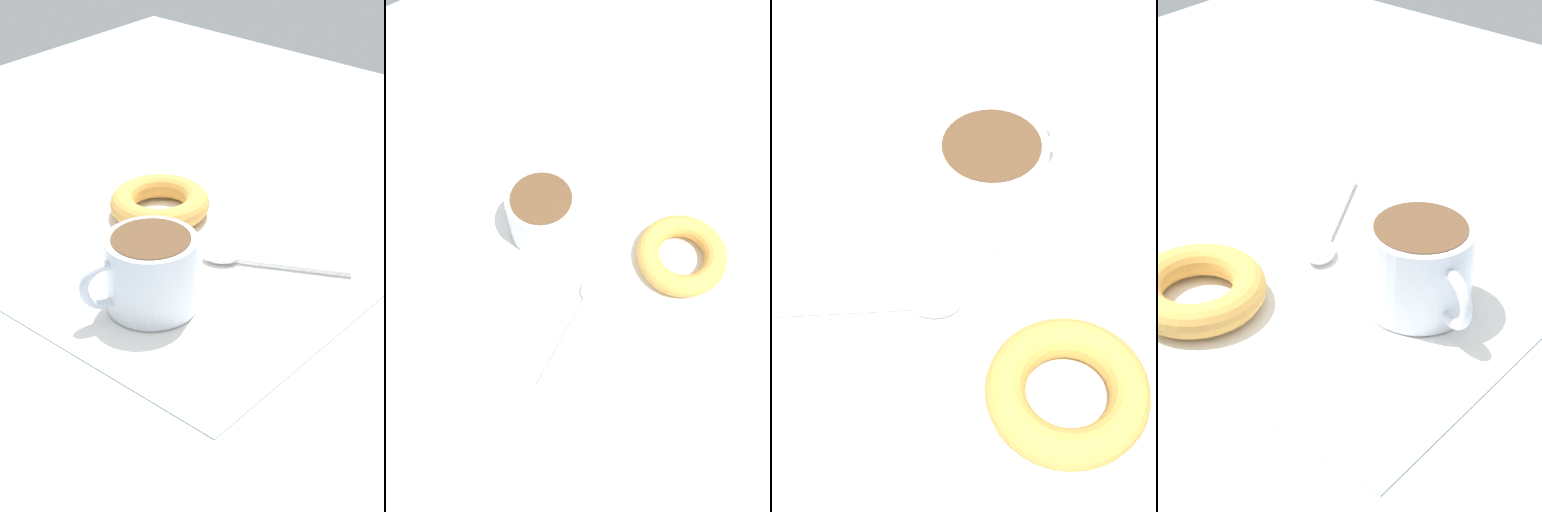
# 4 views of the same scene
# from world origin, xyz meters

# --- Properties ---
(ground_plane) EXTENTS (1.20, 1.20, 0.02)m
(ground_plane) POSITION_xyz_m (0.00, 0.00, -0.01)
(ground_plane) COLOR #99A8B7
(napkin) EXTENTS (0.32, 0.32, 0.00)m
(napkin) POSITION_xyz_m (0.03, -0.03, 0.00)
(napkin) COLOR white
(napkin) RESTS_ON ground_plane
(coffee_cup) EXTENTS (0.08, 0.11, 0.07)m
(coffee_cup) POSITION_xyz_m (0.03, -0.09, 0.04)
(coffee_cup) COLOR silver
(coffee_cup) RESTS_ON napkin
(donut) EXTENTS (0.11, 0.11, 0.03)m
(donut) POSITION_xyz_m (-0.08, 0.04, 0.02)
(donut) COLOR gold
(donut) RESTS_ON napkin
(spoon) EXTENTS (0.14, 0.08, 0.01)m
(spoon) POSITION_xyz_m (0.05, 0.02, 0.01)
(spoon) COLOR silver
(spoon) RESTS_ON napkin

